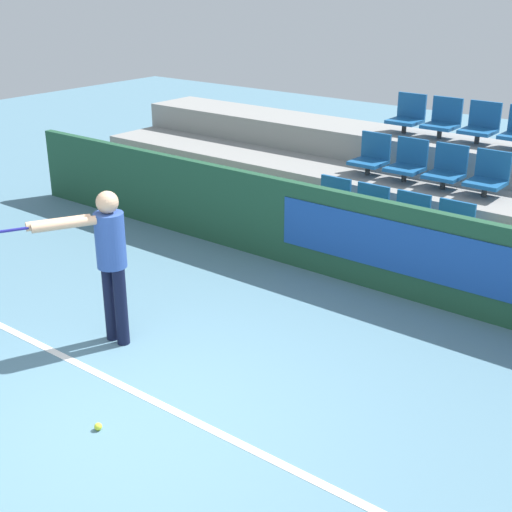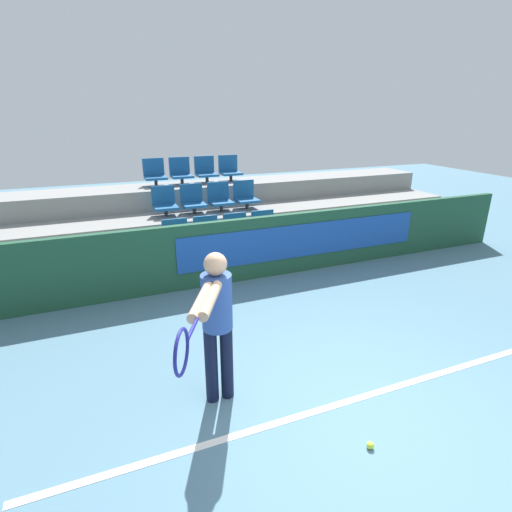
{
  "view_description": "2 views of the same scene",
  "coord_description": "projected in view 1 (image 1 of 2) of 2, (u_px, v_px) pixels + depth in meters",
  "views": [
    {
      "loc": [
        3.98,
        -3.3,
        3.57
      ],
      "look_at": [
        -0.21,
        2.04,
        0.83
      ],
      "focal_mm": 50.0,
      "sensor_mm": 36.0,
      "label": 1
    },
    {
      "loc": [
        -2.09,
        -2.36,
        2.84
      ],
      "look_at": [
        -0.24,
        2.23,
        1.01
      ],
      "focal_mm": 28.0,
      "sensor_mm": 36.0,
      "label": 2
    }
  ],
  "objects": [
    {
      "name": "stadium_chair_7",
      "position": [
        488.0,
        176.0,
        9.15
      ],
      "size": [
        0.46,
        0.44,
        0.57
      ],
      "color": "#333333",
      "rests_on": "bleacher_tier_middle"
    },
    {
      "name": "tennis_player",
      "position": [
        104.0,
        253.0,
        6.97
      ],
      "size": [
        0.78,
        1.36,
        1.61
      ],
      "rotation": [
        0.0,
        0.0,
        -0.48
      ],
      "color": "black",
      "rests_on": "ground"
    },
    {
      "name": "bleacher_tier_front",
      "position": [
        380.0,
        252.0,
        9.11
      ],
      "size": [
        11.42,
        1.04,
        0.42
      ],
      "color": "gray",
      "rests_on": "ground"
    },
    {
      "name": "stadium_chair_1",
      "position": [
        368.0,
        210.0,
        9.2
      ],
      "size": [
        0.46,
        0.44,
        0.57
      ],
      "color": "#333333",
      "rests_on": "bleacher_tier_front"
    },
    {
      "name": "stadium_chair_6",
      "position": [
        447.0,
        169.0,
        9.47
      ],
      "size": [
        0.46,
        0.44,
        0.57
      ],
      "color": "#333333",
      "rests_on": "bleacher_tier_middle"
    },
    {
      "name": "court_baseline",
      "position": [
        159.0,
        403.0,
        6.3
      ],
      "size": [
        6.11,
        0.08,
        0.01
      ],
      "color": "white",
      "rests_on": "ground"
    },
    {
      "name": "stadium_chair_8",
      "position": [
        407.0,
        116.0,
        10.73
      ],
      "size": [
        0.46,
        0.44,
        0.57
      ],
      "color": "#333333",
      "rests_on": "bleacher_tier_back"
    },
    {
      "name": "stadium_chair_4",
      "position": [
        371.0,
        156.0,
        10.13
      ],
      "size": [
        0.46,
        0.44,
        0.57
      ],
      "color": "#333333",
      "rests_on": "bleacher_tier_middle"
    },
    {
      "name": "stadium_chair_10",
      "position": [
        481.0,
        125.0,
        10.08
      ],
      "size": [
        0.46,
        0.44,
        0.57
      ],
      "color": "#333333",
      "rests_on": "bleacher_tier_back"
    },
    {
      "name": "ground_plane",
      "position": [
        127.0,
        424.0,
        6.02
      ],
      "size": [
        30.0,
        30.0,
        0.0
      ],
      "primitive_type": "plane",
      "color": "slate"
    },
    {
      "name": "stadium_chair_5",
      "position": [
        408.0,
        163.0,
        9.8
      ],
      "size": [
        0.46,
        0.44,
        0.57
      ],
      "color": "#333333",
      "rests_on": "bleacher_tier_middle"
    },
    {
      "name": "stadium_chair_9",
      "position": [
        443.0,
        120.0,
        10.4
      ],
      "size": [
        0.46,
        0.44,
        0.57
      ],
      "color": "#333333",
      "rests_on": "bleacher_tier_back"
    },
    {
      "name": "barrier_wall",
      "position": [
        360.0,
        240.0,
        8.52
      ],
      "size": [
        11.82,
        0.14,
        1.11
      ],
      "color": "#1E4C33",
      "rests_on": "ground"
    },
    {
      "name": "stadium_chair_3",
      "position": [
        451.0,
        229.0,
        8.54
      ],
      "size": [
        0.46,
        0.44,
        0.57
      ],
      "color": "#333333",
      "rests_on": "bleacher_tier_front"
    },
    {
      "name": "bleacher_tier_middle",
      "position": [
        418.0,
        216.0,
        9.79
      ],
      "size": [
        11.42,
        1.04,
        0.84
      ],
      "color": "gray",
      "rests_on": "ground"
    },
    {
      "name": "tennis_ball",
      "position": [
        98.0,
        427.0,
        5.93
      ],
      "size": [
        0.07,
        0.07,
        0.07
      ],
      "color": "#CCDB33",
      "rests_on": "ground"
    },
    {
      "name": "stadium_chair_2",
      "position": [
        408.0,
        219.0,
        8.87
      ],
      "size": [
        0.46,
        0.44,
        0.57
      ],
      "color": "#333333",
      "rests_on": "bleacher_tier_front"
    },
    {
      "name": "stadium_chair_0",
      "position": [
        330.0,
        202.0,
        9.52
      ],
      "size": [
        0.46,
        0.44,
        0.57
      ],
      "color": "#333333",
      "rests_on": "bleacher_tier_front"
    },
    {
      "name": "bleacher_tier_back",
      "position": [
        451.0,
        184.0,
        10.48
      ],
      "size": [
        11.42,
        1.04,
        1.27
      ],
      "color": "gray",
      "rests_on": "ground"
    }
  ]
}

